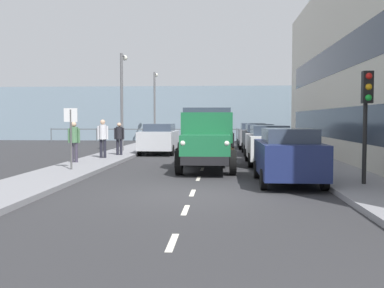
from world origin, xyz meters
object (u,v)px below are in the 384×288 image
Objects in this scene: car_silver_oppositeside_0 at (159,138)px; lamp_post_promenade at (122,92)px; pedestrian_near_railing at (74,138)px; pedestrian_couple_b at (119,136)px; car_white_kerbside_1 at (268,144)px; car_grey_kerbside_3 at (253,135)px; pedestrian_with_bag at (103,135)px; traffic_light_near at (367,102)px; street_sign at (71,128)px; truck_vintage_green at (207,140)px; lamp_post_far at (155,100)px; car_navy_kerbside_near at (288,155)px; car_black_kerbside_2 at (259,139)px.

lamp_post_promenade is (2.24, -0.51, 2.68)m from car_silver_oppositeside_0.
pedestrian_near_railing is 4.17m from pedestrian_couple_b.
car_white_kerbside_1 is 10.63m from car_grey_kerbside_3.
pedestrian_near_railing is (2.72, 6.84, 0.28)m from car_silver_oppositeside_0.
pedestrian_with_bag is 1.83m from pedestrian_couple_b.
pedestrian_near_railing is 12.00m from traffic_light_near.
truck_vintage_green is at bearing -166.48° from street_sign.
traffic_light_near is at bearing 96.60° from car_grey_kerbside_3.
lamp_post_promenade is at bearing -80.51° from pedestrian_couple_b.
pedestrian_couple_b is 0.29× the size of lamp_post_far.
pedestrian_couple_b is at bearing -21.48° from car_white_kerbside_1.
lamp_post_far reaches higher than pedestrian_near_railing.
car_navy_kerbside_near and car_grey_kerbside_3 have the same top height.
lamp_post_promenade is (5.28, -8.86, 2.40)m from truck_vintage_green.
street_sign is at bearing -16.09° from car_navy_kerbside_near.
car_grey_kerbside_3 and car_silver_oppositeside_0 have the same top height.
pedestrian_with_bag is (7.70, 4.32, 0.34)m from car_black_kerbside_2.
car_white_kerbside_1 is at bearing 113.69° from lamp_post_far.
lamp_post_promenade is (0.55, -3.32, 2.45)m from pedestrian_couple_b.
pedestrian_couple_b is 14.77m from lamp_post_far.
pedestrian_couple_b is (7.33, -8.92, 0.23)m from car_navy_kerbside_near.
street_sign reaches higher than car_navy_kerbside_near.
traffic_light_near is 16.55m from lamp_post_promenade.
street_sign is (7.56, 9.27, 0.79)m from car_black_kerbside_2.
pedestrian_with_bag is (7.70, 9.54, 0.34)m from car_grey_kerbside_3.
car_silver_oppositeside_0 is at bearing 99.72° from lamp_post_far.
lamp_post_far is (-0.71, -18.59, 2.43)m from pedestrian_near_railing.
lamp_post_far is at bearing -41.65° from car_grey_kerbside_3.
car_black_kerbside_2 is 0.99× the size of car_silver_oppositeside_0.
street_sign is at bearing 78.60° from car_silver_oppositeside_0.
lamp_post_far reaches higher than car_navy_kerbside_near.
car_grey_kerbside_3 is 12.27m from pedestrian_with_bag.
street_sign is at bearing 62.43° from car_grey_kerbside_3.
car_navy_kerbside_near is 13.01m from car_silver_oppositeside_0.
car_silver_oppositeside_0 is at bearing -101.40° from street_sign.
car_white_kerbside_1 is at bearing -152.99° from street_sign.
pedestrian_near_railing is (8.36, -4.88, 0.28)m from car_navy_kerbside_near.
car_navy_kerbside_near is 2.26× the size of pedestrian_with_bag.
truck_vintage_green reaches higher than street_sign.
car_silver_oppositeside_0 is at bearing -2.79° from car_black_kerbside_2.
traffic_light_near is at bearing 136.99° from truck_vintage_green.
truck_vintage_green is 1.28× the size of car_silver_oppositeside_0.
car_white_kerbside_1 is at bearing 141.82° from lamp_post_promenade.
lamp_post_far reaches higher than truck_vintage_green.
truck_vintage_green is 1.29× the size of car_white_kerbside_1.
pedestrian_couple_b is at bearing 99.49° from lamp_post_promenade.
lamp_post_promenade is 2.52× the size of street_sign.
street_sign reaches higher than pedestrian_near_railing.
pedestrian_with_bag reaches higher than car_white_kerbside_1.
pedestrian_near_railing is 0.77× the size of street_sign.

